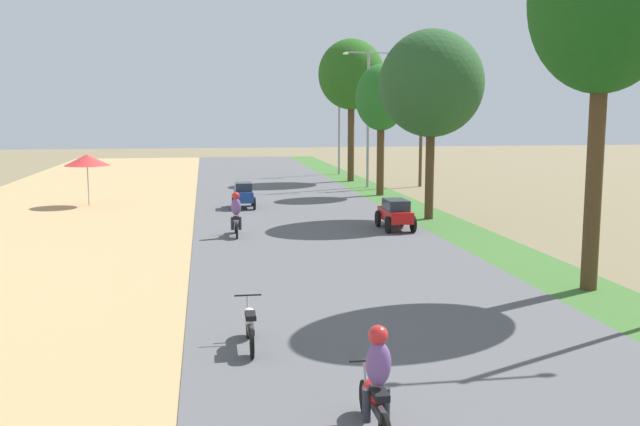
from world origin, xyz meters
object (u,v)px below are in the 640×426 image
at_px(car_hatchback_blue, 243,194).
at_px(motorbike_ahead_fourth, 236,215).
at_px(streetlamp_far, 339,111).
at_px(vendor_umbrella, 87,160).
at_px(motorbike_ahead_second, 376,384).
at_px(median_tree_second, 604,3).
at_px(motorbike_ahead_third, 250,323).
at_px(median_tree_fourth, 381,99).
at_px(streetlamp_mid, 368,110).
at_px(median_tree_fifth, 351,75).
at_px(median_tree_third, 432,84).
at_px(car_sedan_red, 395,213).
at_px(utility_pole_near, 421,117).

bearing_deg(car_hatchback_blue, motorbike_ahead_fourth, -95.10).
bearing_deg(streetlamp_far, vendor_umbrella, -134.71).
bearing_deg(motorbike_ahead_second, median_tree_second, 44.89).
height_order(motorbike_ahead_second, motorbike_ahead_third, motorbike_ahead_second).
bearing_deg(streetlamp_far, median_tree_fourth, -91.02).
xyz_separation_m(streetlamp_mid, streetlamp_far, (0.00, 9.39, -0.06)).
bearing_deg(vendor_umbrella, motorbike_ahead_third, -74.12).
bearing_deg(streetlamp_far, car_hatchback_blue, -114.17).
relative_size(streetlamp_mid, streetlamp_far, 1.01).
relative_size(median_tree_fifth, car_hatchback_blue, 4.64).
distance_m(median_tree_third, median_tree_fourth, 8.96).
bearing_deg(car_hatchback_blue, median_tree_second, -65.03).
xyz_separation_m(median_tree_second, motorbike_ahead_second, (-7.51, -7.48, -6.46)).
distance_m(streetlamp_mid, car_sedan_red, 16.45).
xyz_separation_m(utility_pole_near, car_sedan_red, (-5.97, -16.19, -3.60)).
relative_size(vendor_umbrella, motorbike_ahead_third, 1.40).
relative_size(median_tree_fifth, motorbike_ahead_fourth, 5.16).
relative_size(vendor_umbrella, utility_pole_near, 0.30).
bearing_deg(median_tree_second, car_sedan_red, 104.17).
distance_m(median_tree_second, motorbike_ahead_fourth, 14.38).
bearing_deg(median_tree_fourth, median_tree_fifth, 89.83).
xyz_separation_m(median_tree_third, median_tree_fourth, (0.06, 8.95, -0.47)).
distance_m(vendor_umbrella, streetlamp_far, 22.14).
bearing_deg(median_tree_third, streetlamp_mid, 88.69).
xyz_separation_m(median_tree_third, utility_pole_near, (3.77, 13.56, -1.46)).
height_order(vendor_umbrella, motorbike_ahead_third, vendor_umbrella).
bearing_deg(motorbike_ahead_third, median_tree_third, 61.22).
height_order(streetlamp_mid, motorbike_ahead_second, streetlamp_mid).
height_order(median_tree_fifth, utility_pole_near, median_tree_fifth).
relative_size(streetlamp_far, car_hatchback_blue, 4.05).
distance_m(median_tree_fourth, motorbike_ahead_third, 26.75).
bearing_deg(car_sedan_red, median_tree_second, -75.83).
xyz_separation_m(streetlamp_far, motorbike_ahead_second, (-7.50, -42.58, -3.86)).
relative_size(streetlamp_mid, car_hatchback_blue, 4.10).
relative_size(car_hatchback_blue, motorbike_ahead_second, 1.11).
height_order(streetlamp_mid, motorbike_ahead_third, streetlamp_mid).
relative_size(median_tree_fourth, motorbike_ahead_third, 3.98).
bearing_deg(utility_pole_near, motorbike_ahead_fourth, -126.10).
distance_m(utility_pole_near, car_sedan_red, 17.62).
xyz_separation_m(median_tree_fifth, car_hatchback_blue, (-7.80, -12.47, -6.27)).
xyz_separation_m(car_sedan_red, motorbike_ahead_fourth, (-6.21, -0.52, 0.11)).
height_order(streetlamp_far, motorbike_ahead_second, streetlamp_far).
bearing_deg(utility_pole_near, streetlamp_far, 111.17).
bearing_deg(car_sedan_red, motorbike_ahead_third, -116.19).
bearing_deg(motorbike_ahead_second, motorbike_ahead_third, 109.88).
relative_size(median_tree_fourth, utility_pole_near, 0.86).
distance_m(motorbike_ahead_second, motorbike_ahead_fourth, 16.96).
bearing_deg(median_tree_second, utility_pole_near, 82.46).
xyz_separation_m(median_tree_fifth, streetlamp_far, (0.22, 5.39, -2.30)).
bearing_deg(motorbike_ahead_second, vendor_umbrella, 106.51).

